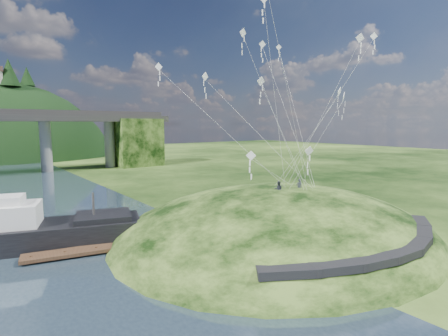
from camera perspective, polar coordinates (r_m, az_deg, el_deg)
ground at (r=31.38m, az=0.92°, el=-14.48°), size 320.00×320.00×0.00m
grass_hill at (r=38.36m, az=8.63°, el=-12.84°), size 36.00×32.00×13.00m
footpath at (r=30.29m, az=24.59°, el=-11.77°), size 22.29×5.84×0.83m
work_barge at (r=37.83m, az=-28.88°, el=-8.93°), size 19.64×11.02×6.65m
wooden_dock at (r=34.36m, az=-20.09°, el=-12.30°), size 12.22×4.51×0.86m
kite_flyers at (r=36.53m, az=10.18°, el=-1.96°), size 3.67×1.20×1.84m
kite_swarm at (r=33.14m, az=8.37°, el=15.47°), size 16.77×15.58×16.22m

